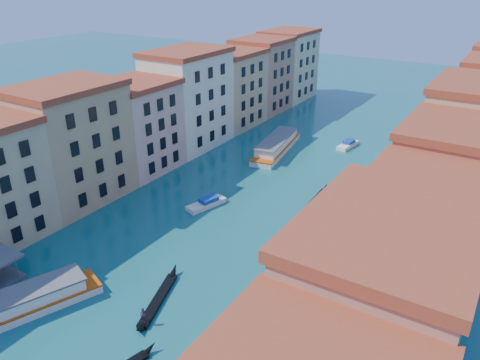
% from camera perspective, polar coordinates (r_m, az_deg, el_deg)
% --- Properties ---
extents(left_bank_palazzos, '(12.80, 128.40, 21.00)m').
position_cam_1_polar(left_bank_palazzos, '(99.15, -8.54, 8.52)').
color(left_bank_palazzos, beige).
rests_on(left_bank_palazzos, ground).
extents(right_bank_palazzos, '(12.80, 128.40, 21.00)m').
position_cam_1_polar(right_bank_palazzos, '(77.77, 25.25, 1.83)').
color(right_bank_palazzos, '#9F4A3A').
rests_on(right_bank_palazzos, ground).
extents(quay, '(4.00, 140.00, 1.00)m').
position_cam_1_polar(quay, '(82.45, 18.68, -2.89)').
color(quay, gray).
rests_on(quay, ground).
extents(restaurant_awnings, '(3.20, 44.55, 3.12)m').
position_cam_1_polar(restaurant_awnings, '(47.74, 5.57, -20.62)').
color(restaurant_awnings, maroon).
rests_on(restaurant_awnings, ground).
extents(mooring_poles_right, '(1.44, 54.24, 3.20)m').
position_cam_1_polar(mooring_poles_right, '(53.68, 5.34, -16.91)').
color(mooring_poles_right, brown).
rests_on(mooring_poles_right, ground).
extents(vaporetto_near, '(10.79, 19.07, 2.80)m').
position_cam_1_polar(vaporetto_near, '(61.32, -25.55, -13.63)').
color(vaporetto_near, white).
rests_on(vaporetto_near, ground).
extents(vaporetto_far, '(7.98, 21.09, 3.06)m').
position_cam_1_polar(vaporetto_far, '(101.94, 4.47, 4.24)').
color(vaporetto_far, silver).
rests_on(vaporetto_far, ground).
extents(gondola_fore, '(5.13, 12.64, 2.60)m').
position_cam_1_polar(gondola_fore, '(58.77, -9.96, -14.04)').
color(gondola_fore, black).
rests_on(gondola_fore, ground).
extents(gondola_far, '(1.33, 10.92, 1.55)m').
position_cam_1_polar(gondola_far, '(81.85, 9.32, -2.18)').
color(gondola_far, black).
rests_on(gondola_far, ground).
extents(motorboat_mid, '(4.10, 7.47, 1.48)m').
position_cam_1_polar(motorboat_mid, '(78.70, -4.08, -2.83)').
color(motorboat_mid, silver).
rests_on(motorboat_mid, ground).
extents(motorboat_far, '(2.91, 7.13, 1.44)m').
position_cam_1_polar(motorboat_far, '(107.30, 13.03, 4.26)').
color(motorboat_far, white).
rests_on(motorboat_far, ground).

